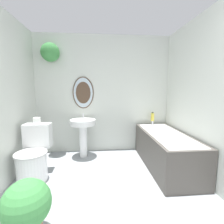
{
  "coord_description": "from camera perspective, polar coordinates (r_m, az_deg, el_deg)",
  "views": [
    {
      "loc": [
        -0.13,
        -0.49,
        1.33
      ],
      "look_at": [
        0.08,
        1.8,
        1.0
      ],
      "focal_mm": 26.0,
      "sensor_mm": 36.0,
      "label": 1
    }
  ],
  "objects": [
    {
      "name": "wall_back",
      "position": [
        3.4,
        -4.82,
        7.34
      ],
      "size": [
        2.85,
        0.35,
        2.4
      ],
      "color": "silver",
      "rests_on": "ground_plane"
    },
    {
      "name": "wall_right",
      "position": [
        2.47,
        33.0,
        3.91
      ],
      "size": [
        0.06,
        3.02,
        2.4
      ],
      "color": "silver",
      "rests_on": "ground_plane"
    },
    {
      "name": "toilet",
      "position": [
        2.76,
        -25.81,
        -13.94
      ],
      "size": [
        0.44,
        0.63,
        0.78
      ],
      "color": "white",
      "rests_on": "ground_plane"
    },
    {
      "name": "pedestal_sink",
      "position": [
        3.21,
        -10.19,
        -5.9
      ],
      "size": [
        0.49,
        0.49,
        0.84
      ],
      "color": "white",
      "rests_on": "ground_plane"
    },
    {
      "name": "bathtub",
      "position": [
        2.98,
        18.23,
        -12.36
      ],
      "size": [
        0.65,
        1.57,
        0.66
      ],
      "color": "#4C4742",
      "rests_on": "ground_plane"
    },
    {
      "name": "shampoo_bottle",
      "position": [
        3.52,
        14.05,
        -1.65
      ],
      "size": [
        0.07,
        0.07,
        0.19
      ],
      "color": "gold",
      "rests_on": "bathtub"
    },
    {
      "name": "potted_plant",
      "position": [
        1.79,
        -27.73,
        -27.31
      ],
      "size": [
        0.42,
        0.42,
        0.55
      ],
      "color": "#9E6042",
      "rests_on": "ground_plane"
    },
    {
      "name": "toilet_paper_roll",
      "position": [
        2.82,
        -24.91,
        -2.78
      ],
      "size": [
        0.11,
        0.11,
        0.1
      ],
      "color": "white",
      "rests_on": "toilet"
    }
  ]
}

